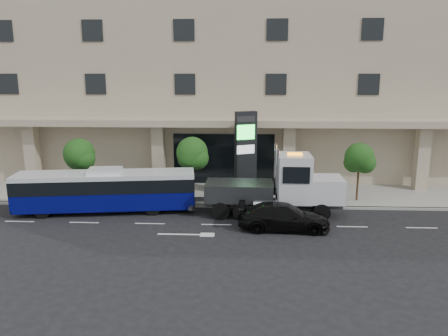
% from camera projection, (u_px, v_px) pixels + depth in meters
% --- Properties ---
extents(ground, '(120.00, 120.00, 0.00)m').
position_uv_depth(ground, '(218.00, 217.00, 27.43)').
color(ground, black).
rests_on(ground, ground).
extents(sidewalk, '(120.00, 6.00, 0.15)m').
position_uv_depth(sidewalk, '(222.00, 194.00, 32.29)').
color(sidewalk, gray).
rests_on(sidewalk, ground).
extents(curb, '(120.00, 0.30, 0.15)m').
position_uv_depth(curb, '(220.00, 206.00, 29.36)').
color(curb, gray).
rests_on(curb, ground).
extents(convention_center, '(60.00, 17.60, 20.00)m').
position_uv_depth(convention_center, '(228.00, 61.00, 40.37)').
color(convention_center, tan).
rests_on(convention_center, ground).
extents(tree_left, '(2.27, 2.20, 4.22)m').
position_uv_depth(tree_left, '(80.00, 156.00, 30.72)').
color(tree_left, '#422B19').
rests_on(tree_left, sidewalk).
extents(tree_mid, '(2.28, 2.20, 4.38)m').
position_uv_depth(tree_mid, '(193.00, 155.00, 30.33)').
color(tree_mid, '#422B19').
rests_on(tree_mid, sidewalk).
extents(tree_right, '(2.10, 2.00, 4.04)m').
position_uv_depth(tree_right, '(360.00, 160.00, 29.86)').
color(tree_right, '#422B19').
rests_on(tree_right, sidewalk).
extents(city_bus, '(11.58, 3.93, 2.88)m').
position_uv_depth(city_bus, '(106.00, 190.00, 28.11)').
color(city_bus, black).
rests_on(city_bus, ground).
extents(tow_truck, '(9.69, 2.56, 4.42)m').
position_uv_depth(tow_truck, '(280.00, 187.00, 27.35)').
color(tow_truck, '#2D3033').
rests_on(tow_truck, ground).
extents(black_sedan, '(5.32, 2.36, 1.52)m').
position_uv_depth(black_sedan, '(284.00, 217.00, 25.05)').
color(black_sedan, black).
rests_on(black_sedan, ground).
extents(signage_pylon, '(1.59, 1.13, 6.09)m').
position_uv_depth(signage_pylon, '(246.00, 154.00, 30.91)').
color(signage_pylon, black).
rests_on(signage_pylon, sidewalk).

